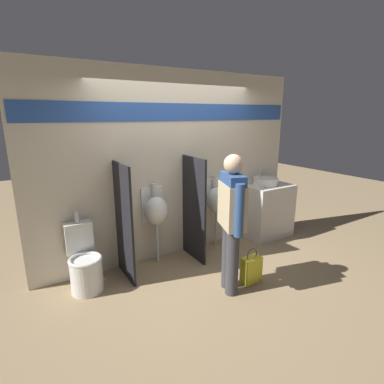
{
  "coord_description": "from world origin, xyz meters",
  "views": [
    {
      "loc": [
        -2.09,
        -3.22,
        2.09
      ],
      "look_at": [
        0.0,
        0.17,
        1.05
      ],
      "focal_mm": 28.0,
      "sensor_mm": 36.0,
      "label": 1
    }
  ],
  "objects_px": {
    "person_in_vest": "(232,215)",
    "urinal_far": "(216,200)",
    "sink_basin": "(265,181)",
    "cell_phone": "(264,188)",
    "urinal_near_counter": "(156,211)",
    "toilet": "(85,265)",
    "shopping_bag": "(251,269)"
  },
  "relations": [
    {
      "from": "person_in_vest",
      "to": "cell_phone",
      "type": "bearing_deg",
      "value": -36.88
    },
    {
      "from": "cell_phone",
      "to": "person_in_vest",
      "type": "height_order",
      "value": "person_in_vest"
    },
    {
      "from": "sink_basin",
      "to": "shopping_bag",
      "type": "relative_size",
      "value": 0.9
    },
    {
      "from": "sink_basin",
      "to": "person_in_vest",
      "type": "distance_m",
      "value": 1.91
    },
    {
      "from": "urinal_far",
      "to": "toilet",
      "type": "xyz_separation_m",
      "value": [
        -2.09,
        -0.17,
        -0.46
      ]
    },
    {
      "from": "sink_basin",
      "to": "person_in_vest",
      "type": "bearing_deg",
      "value": -146.49
    },
    {
      "from": "cell_phone",
      "to": "person_in_vest",
      "type": "distance_m",
      "value": 1.66
    },
    {
      "from": "person_in_vest",
      "to": "shopping_bag",
      "type": "bearing_deg",
      "value": -70.98
    },
    {
      "from": "urinal_far",
      "to": "shopping_bag",
      "type": "xyz_separation_m",
      "value": [
        -0.27,
        -1.14,
        -0.6
      ]
    },
    {
      "from": "sink_basin",
      "to": "cell_phone",
      "type": "height_order",
      "value": "sink_basin"
    },
    {
      "from": "person_in_vest",
      "to": "urinal_far",
      "type": "bearing_deg",
      "value": -8.03
    },
    {
      "from": "urinal_near_counter",
      "to": "toilet",
      "type": "xyz_separation_m",
      "value": [
        -1.05,
        -0.17,
        -0.46
      ]
    },
    {
      "from": "person_in_vest",
      "to": "shopping_bag",
      "type": "distance_m",
      "value": 0.86
    },
    {
      "from": "cell_phone",
      "to": "shopping_bag",
      "type": "height_order",
      "value": "cell_phone"
    },
    {
      "from": "toilet",
      "to": "urinal_near_counter",
      "type": "bearing_deg",
      "value": 9.28
    },
    {
      "from": "sink_basin",
      "to": "urinal_far",
      "type": "xyz_separation_m",
      "value": [
        -0.98,
        0.08,
        -0.2
      ]
    },
    {
      "from": "sink_basin",
      "to": "shopping_bag",
      "type": "xyz_separation_m",
      "value": [
        -1.24,
        -1.06,
        -0.8
      ]
    },
    {
      "from": "cell_phone",
      "to": "urinal_near_counter",
      "type": "xyz_separation_m",
      "value": [
        -1.83,
        0.23,
        -0.14
      ]
    },
    {
      "from": "sink_basin",
      "to": "cell_phone",
      "type": "distance_m",
      "value": 0.25
    },
    {
      "from": "sink_basin",
      "to": "cell_phone",
      "type": "bearing_deg",
      "value": -140.88
    },
    {
      "from": "urinal_far",
      "to": "toilet",
      "type": "relative_size",
      "value": 1.22
    },
    {
      "from": "toilet",
      "to": "shopping_bag",
      "type": "relative_size",
      "value": 2.03
    },
    {
      "from": "toilet",
      "to": "sink_basin",
      "type": "bearing_deg",
      "value": 1.78
    },
    {
      "from": "sink_basin",
      "to": "cell_phone",
      "type": "relative_size",
      "value": 3.0
    },
    {
      "from": "toilet",
      "to": "shopping_bag",
      "type": "height_order",
      "value": "toilet"
    },
    {
      "from": "urinal_far",
      "to": "shopping_bag",
      "type": "bearing_deg",
      "value": -103.21
    },
    {
      "from": "cell_phone",
      "to": "toilet",
      "type": "relative_size",
      "value": 0.15
    },
    {
      "from": "cell_phone",
      "to": "urinal_near_counter",
      "type": "relative_size",
      "value": 0.12
    },
    {
      "from": "sink_basin",
      "to": "urinal_far",
      "type": "bearing_deg",
      "value": 175.58
    },
    {
      "from": "urinal_near_counter",
      "to": "toilet",
      "type": "relative_size",
      "value": 1.22
    },
    {
      "from": "shopping_bag",
      "to": "cell_phone",
      "type": "bearing_deg",
      "value": 40.69
    },
    {
      "from": "urinal_near_counter",
      "to": "toilet",
      "type": "bearing_deg",
      "value": -170.72
    }
  ]
}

